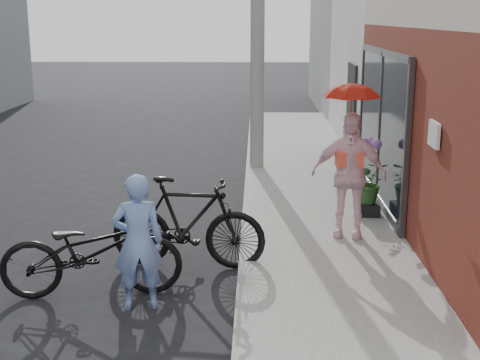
{
  "coord_description": "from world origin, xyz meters",
  "views": [
    {
      "loc": [
        1.1,
        -7.5,
        3.16
      ],
      "look_at": [
        0.89,
        0.85,
        1.1
      ],
      "focal_mm": 50.0,
      "sensor_mm": 36.0,
      "label": 1
    }
  ],
  "objects_px": {
    "officer": "(138,242)",
    "bike_left": "(92,251)",
    "planter": "(368,209)",
    "kimono_woman": "(349,175)",
    "bike_right": "(188,223)"
  },
  "relations": [
    {
      "from": "officer",
      "to": "bike_left",
      "type": "xyz_separation_m",
      "value": [
        -0.6,
        0.31,
        -0.22
      ]
    },
    {
      "from": "planter",
      "to": "kimono_woman",
      "type": "bearing_deg",
      "value": -114.34
    },
    {
      "from": "bike_left",
      "to": "officer",
      "type": "bearing_deg",
      "value": -126.0
    },
    {
      "from": "bike_right",
      "to": "kimono_woman",
      "type": "xyz_separation_m",
      "value": [
        2.15,
        0.99,
        0.41
      ]
    },
    {
      "from": "officer",
      "to": "bike_left",
      "type": "bearing_deg",
      "value": -39.31
    },
    {
      "from": "bike_left",
      "to": "bike_right",
      "type": "distance_m",
      "value": 1.38
    },
    {
      "from": "officer",
      "to": "kimono_woman",
      "type": "height_order",
      "value": "kimono_woman"
    },
    {
      "from": "bike_left",
      "to": "bike_right",
      "type": "bearing_deg",
      "value": -55.69
    },
    {
      "from": "bike_left",
      "to": "bike_right",
      "type": "height_order",
      "value": "bike_right"
    },
    {
      "from": "bike_left",
      "to": "planter",
      "type": "height_order",
      "value": "bike_left"
    },
    {
      "from": "bike_left",
      "to": "bike_right",
      "type": "relative_size",
      "value": 1.04
    },
    {
      "from": "officer",
      "to": "bike_right",
      "type": "height_order",
      "value": "officer"
    },
    {
      "from": "bike_left",
      "to": "kimono_woman",
      "type": "distance_m",
      "value": 3.73
    },
    {
      "from": "bike_right",
      "to": "bike_left",
      "type": "bearing_deg",
      "value": 138.06
    },
    {
      "from": "officer",
      "to": "bike_right",
      "type": "distance_m",
      "value": 1.32
    }
  ]
}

